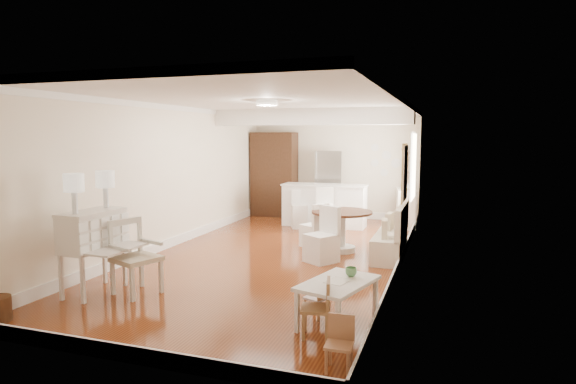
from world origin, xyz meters
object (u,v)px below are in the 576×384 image
Objects in this scene: kids_chair_c at (339,344)px; sideboard at (406,208)px; kids_chair_b at (317,297)px; fridge at (342,186)px; secretary_bureau at (93,252)px; kids_chair_a at (316,308)px; kids_table at (338,303)px; pantry_cabinet at (274,174)px; slip_chair_near at (321,235)px; bar_stool_right at (324,210)px; gustavian_armchair at (136,257)px; bar_stool_left at (299,209)px; dining_table at (342,231)px; breakfast_counter at (324,205)px; slip_chair_far at (314,225)px.

sideboard is (-0.06, 7.65, 0.20)m from kids_chair_c.
fridge is at bearing -150.06° from kids_chair_b.
secretary_bureau is 2.22× the size of kids_chair_c.
kids_chair_c is at bearing 18.81° from kids_chair_a.
fridge is (-1.50, 7.05, 0.64)m from kids_table.
kids_chair_a is at bearing -5.90° from secretary_bureau.
pantry_cabinet is at bearing 91.00° from secretary_bureau.
slip_chair_near is 0.96× the size of bar_stool_right.
secretary_bureau is 1.22× the size of sideboard.
pantry_cabinet reaches higher than sideboard.
gustavian_armchair is 1.03× the size of bar_stool_right.
kids_table is 1.15× the size of bar_stool_left.
dining_table is at bearing 53.49° from secretary_bureau.
gustavian_armchair reaches higher than bar_stool_right.
breakfast_counter reaches higher than dining_table.
breakfast_counter reaches higher than sideboard.
kids_chair_a is 0.32× the size of breakfast_counter.
slip_chair_near is 4.03m from sideboard.
slip_chair_near is at bearing -146.44° from kids_chair_b.
fridge is 1.87× the size of sideboard.
kids_chair_a reaches higher than kids_chair_c.
bar_stool_right reaches higher than bar_stool_left.
slip_chair_far is (1.57, 3.58, -0.08)m from gustavian_armchair.
gustavian_armchair is 0.90× the size of dining_table.
pantry_cabinet reaches higher than kids_chair_c.
pantry_cabinet reaches higher than gustavian_armchair.
kids_chair_b is 0.22× the size of pantry_cabinet.
slip_chair_near is at bearing 104.85° from kids_chair_c.
slip_chair_near reaches higher than kids_chair_a.
breakfast_counter is at bearing 111.56° from dining_table.
gustavian_armchair reaches higher than bar_stool_left.
kids_table is (3.49, -0.04, -0.33)m from secretary_bureau.
breakfast_counter is 0.73m from bar_stool_right.
bar_stool_left is at bearing -122.96° from slip_chair_far.
gustavian_armchair is 1.58× the size of kids_chair_a.
bar_stool_right is at bearing 105.96° from kids_table.
kids_chair_b is at bearing 155.42° from kids_table.
dining_table is 0.64× the size of fridge.
fridge is at bearing -145.91° from slip_chair_far.
secretary_bureau is 7.06m from pantry_cabinet.
gustavian_armchair is at bearing -124.54° from sideboard.
pantry_cabinet reaches higher than bar_stool_right.
bar_stool_right reaches higher than slip_chair_far.
sideboard is at bearing -6.28° from gustavian_armchair.
breakfast_counter is (1.21, 5.80, -0.00)m from gustavian_armchair.
breakfast_counter is 1.14× the size of fridge.
kids_table is at bearing -78.39° from dining_table.
dining_table is at bearing -78.63° from bar_stool_left.
kids_chair_c is at bearing -65.90° from pantry_cabinet.
fridge reaches higher than secretary_bureau.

